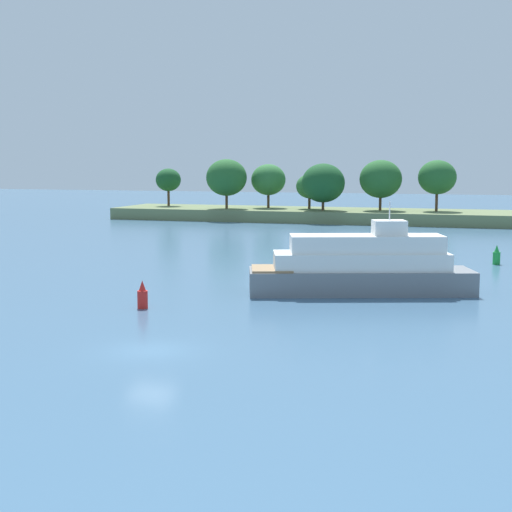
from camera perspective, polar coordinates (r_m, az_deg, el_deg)
name	(u,v)px	position (r m, az deg, el deg)	size (l,w,h in m)	color
ground_plane	(151,350)	(40.73, -7.84, -6.99)	(400.00, 400.00, 0.00)	#3D607F
treeline_island	(330,201)	(127.08, 5.50, 4.08)	(76.99, 14.67, 10.22)	#66754C
white_riverboat	(362,268)	(57.83, 7.88, -0.88)	(17.19, 9.28, 6.89)	slate
small_motorboat	(350,252)	(81.96, 7.00, 0.33)	(2.37, 4.45, 1.04)	slate
channel_buoy_red	(143,296)	(52.10, -8.46, -3.00)	(0.70, 0.70, 1.90)	red
channel_buoy_green	(497,256)	(76.94, 17.49, 0.00)	(0.70, 0.70, 1.90)	green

